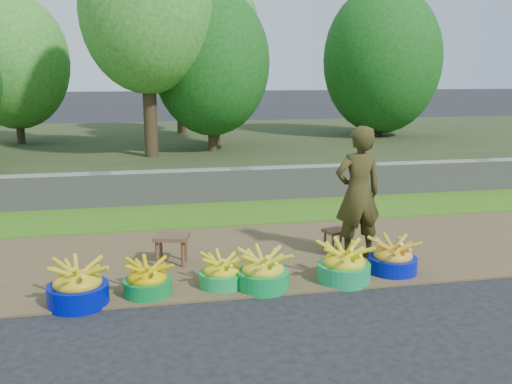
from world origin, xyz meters
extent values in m
plane|color=#232325|center=(0.00, 0.00, 0.00)|extent=(120.00, 120.00, 0.00)
cube|color=brown|center=(0.00, 1.25, 0.01)|extent=(80.00, 2.50, 0.02)
cube|color=#417A18|center=(0.00, 3.25, 0.02)|extent=(80.00, 1.50, 0.04)
cube|color=gray|center=(0.00, 4.10, 0.28)|extent=(80.00, 0.35, 0.55)
cube|color=#313D1D|center=(0.00, 9.00, 0.25)|extent=(80.00, 10.00, 0.50)
cylinder|color=#382B18|center=(0.11, 7.95, 1.47)|extent=(0.25, 0.25, 1.94)
ellipsoid|color=green|center=(0.11, 7.95, 3.05)|extent=(2.00, 2.00, 2.50)
cylinder|color=#382B18|center=(-0.46, 10.35, 1.41)|extent=(0.24, 0.24, 1.82)
ellipsoid|color=green|center=(-0.46, 10.35, 2.91)|extent=(1.97, 1.97, 2.46)
cylinder|color=#382B18|center=(4.42, 8.66, 1.01)|extent=(0.17, 0.17, 1.01)
ellipsoid|color=#195C17|center=(4.42, 8.66, 2.39)|extent=(2.92, 2.92, 3.65)
cylinder|color=#382B18|center=(-1.37, 6.11, 1.49)|extent=(0.26, 0.26, 1.98)
ellipsoid|color=green|center=(-1.37, 6.11, 3.22)|extent=(2.45, 2.45, 3.07)
cylinder|color=#382B18|center=(-0.12, 6.68, 1.04)|extent=(0.18, 0.18, 1.09)
ellipsoid|color=#195C17|center=(-0.12, 6.68, 2.29)|extent=(2.35, 2.35, 2.94)
cylinder|color=#382B18|center=(-4.24, 8.82, 1.05)|extent=(0.18, 0.18, 1.10)
ellipsoid|color=green|center=(-4.24, 8.82, 2.31)|extent=(2.38, 2.38, 2.97)
cylinder|color=#000CA5|center=(-2.21, 0.17, 0.10)|extent=(0.55, 0.55, 0.20)
ellipsoid|color=gold|center=(-2.21, 0.17, 0.25)|extent=(0.49, 0.49, 0.32)
cylinder|color=#0C7F32|center=(-1.58, 0.27, 0.08)|extent=(0.47, 0.47, 0.17)
ellipsoid|color=#DBB104|center=(-1.58, 0.27, 0.21)|extent=(0.41, 0.41, 0.27)
cylinder|color=green|center=(-0.85, 0.34, 0.08)|extent=(0.45, 0.45, 0.16)
ellipsoid|color=yellow|center=(-0.85, 0.34, 0.21)|extent=(0.40, 0.40, 0.26)
cylinder|color=#0C943F|center=(-0.46, 0.22, 0.09)|extent=(0.52, 0.52, 0.19)
ellipsoid|color=yellow|center=(-0.46, 0.22, 0.24)|extent=(0.46, 0.46, 0.30)
cylinder|color=#199854|center=(0.39, 0.24, 0.10)|extent=(0.54, 0.54, 0.20)
ellipsoid|color=yellow|center=(0.39, 0.24, 0.25)|extent=(0.48, 0.48, 0.31)
cylinder|color=#0512A8|center=(0.98, 0.37, 0.09)|extent=(0.51, 0.51, 0.18)
ellipsoid|color=gold|center=(0.98, 0.37, 0.23)|extent=(0.45, 0.45, 0.29)
cube|color=brown|center=(-1.30, 1.11, 0.33)|extent=(0.43, 0.37, 0.04)
cylinder|color=brown|center=(-1.46, 1.05, 0.16)|extent=(0.04, 0.04, 0.28)
cylinder|color=brown|center=(-1.18, 0.98, 0.16)|extent=(0.04, 0.04, 0.28)
cylinder|color=brown|center=(-1.41, 1.24, 0.16)|extent=(0.04, 0.04, 0.28)
cylinder|color=brown|center=(-1.14, 1.17, 0.16)|extent=(0.04, 0.04, 0.28)
cube|color=brown|center=(0.65, 1.18, 0.27)|extent=(0.35, 0.30, 0.04)
cylinder|color=brown|center=(0.56, 1.07, 0.13)|extent=(0.03, 0.03, 0.23)
cylinder|color=brown|center=(0.78, 1.13, 0.13)|extent=(0.03, 0.03, 0.23)
cylinder|color=brown|center=(0.51, 1.22, 0.13)|extent=(0.03, 0.03, 0.23)
cylinder|color=brown|center=(0.73, 1.29, 0.13)|extent=(0.03, 0.03, 0.23)
imported|color=black|center=(0.77, 0.88, 0.78)|extent=(0.58, 0.41, 1.51)
camera|label=1|loc=(-1.60, -4.98, 2.11)|focal=40.00mm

